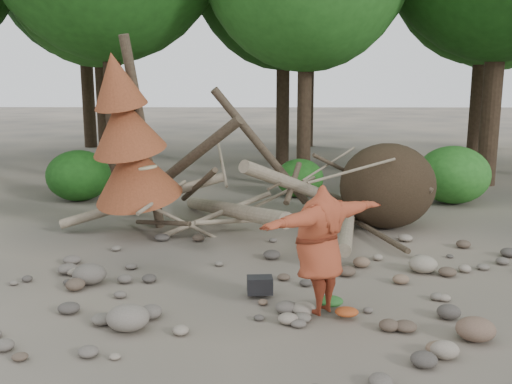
{
  "coord_description": "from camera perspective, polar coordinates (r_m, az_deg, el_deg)",
  "views": [
    {
      "loc": [
        -0.26,
        -8.64,
        3.43
      ],
      "look_at": [
        -0.4,
        1.5,
        1.4
      ],
      "focal_mm": 40.0,
      "sensor_mm": 36.0,
      "label": 1
    }
  ],
  "objects": [
    {
      "name": "deadfall_pile",
      "position": [
        13.31,
        10.61,
        0.4
      ],
      "size": [
        8.55,
        5.24,
        3.3
      ],
      "color": "#332619",
      "rests_on": "ground"
    },
    {
      "name": "boulder_mid_right",
      "position": [
        10.73,
        16.37,
        -6.94
      ],
      "size": [
        0.51,
        0.46,
        0.31
      ],
      "primitive_type": "ellipsoid",
      "color": "gray",
      "rests_on": "ground"
    },
    {
      "name": "bush_left",
      "position": [
        16.9,
        -17.32,
        1.58
      ],
      "size": [
        1.8,
        1.8,
        1.44
      ],
      "primitive_type": "ellipsoid",
      "color": "#194E14",
      "rests_on": "ground"
    },
    {
      "name": "bush_right",
      "position": [
        16.71,
        19.11,
        1.64
      ],
      "size": [
        2.0,
        2.0,
        1.6
      ],
      "primitive_type": "ellipsoid",
      "color": "#2C7524",
      "rests_on": "ground"
    },
    {
      "name": "frisbee_thrower",
      "position": [
        8.24,
        6.38,
        -5.73
      ],
      "size": [
        3.64,
        1.97,
        2.19
      ],
      "color": "#923921",
      "rests_on": "ground"
    },
    {
      "name": "boulder_front_right",
      "position": [
        8.31,
        21.12,
        -12.67
      ],
      "size": [
        0.52,
        0.47,
        0.31
      ],
      "primitive_type": "ellipsoid",
      "color": "brown",
      "rests_on": "ground"
    },
    {
      "name": "dead_conifer",
      "position": [
        12.41,
        -12.58,
        4.96
      ],
      "size": [
        2.06,
        2.16,
        4.35
      ],
      "color": "#4C3F30",
      "rests_on": "ground"
    },
    {
      "name": "cloth_orange",
      "position": [
        8.54,
        9.04,
        -12.06
      ],
      "size": [
        0.34,
        0.28,
        0.13
      ],
      "primitive_type": "ellipsoid",
      "color": "#9F421B",
      "rests_on": "ground"
    },
    {
      "name": "boulder_mid_left",
      "position": [
        10.15,
        -16.31,
        -7.88
      ],
      "size": [
        0.57,
        0.52,
        0.34
      ],
      "primitive_type": "ellipsoid",
      "color": "#5E584F",
      "rests_on": "ground"
    },
    {
      "name": "backpack",
      "position": [
        9.22,
        0.39,
        -9.63
      ],
      "size": [
        0.42,
        0.3,
        0.27
      ],
      "primitive_type": "cube",
      "rotation": [
        0.0,
        0.0,
        0.08
      ],
      "color": "black",
      "rests_on": "ground"
    },
    {
      "name": "boulder_front_left",
      "position": [
        8.26,
        -12.68,
        -12.17
      ],
      "size": [
        0.6,
        0.54,
        0.36
      ],
      "primitive_type": "ellipsoid",
      "color": "slate",
      "rests_on": "ground"
    },
    {
      "name": "bush_mid",
      "position": [
        16.72,
        4.39,
        1.41
      ],
      "size": [
        1.4,
        1.4,
        1.12
      ],
      "primitive_type": "ellipsoid",
      "color": "#23631C",
      "rests_on": "ground"
    },
    {
      "name": "cloth_green",
      "position": [
        8.85,
        7.42,
        -11.07
      ],
      "size": [
        0.4,
        0.33,
        0.15
      ],
      "primitive_type": "ellipsoid",
      "color": "#276026",
      "rests_on": "ground"
    },
    {
      "name": "ground",
      "position": [
        9.3,
        2.36,
        -10.34
      ],
      "size": [
        120.0,
        120.0,
        0.0
      ],
      "primitive_type": "plane",
      "color": "#514C44",
      "rests_on": "ground"
    }
  ]
}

